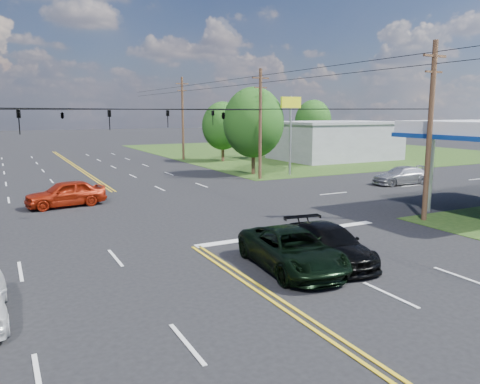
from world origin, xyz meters
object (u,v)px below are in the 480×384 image
pole_se (430,130)px  pole_right_far (183,118)px  tree_far_r (313,121)px  suv_black (329,244)px  tree_right_b (223,126)px  pickup_dkgreen (292,250)px  pole_ne (260,123)px  retail_ne (334,142)px  tree_right_a (254,123)px

pole_se → pole_right_far: pole_right_far is taller
pole_se → pole_right_far: bearing=90.0°
tree_far_r → suv_black: size_ratio=1.54×
pole_right_far → tree_right_b: size_ratio=1.41×
pickup_dkgreen → pole_right_far: bearing=80.4°
pole_se → pole_ne: same height
tree_right_b → pickup_dkgreen: (-14.39, -36.39, -3.46)m
retail_ne → pole_se: size_ratio=1.47×
pole_right_far → tree_right_a: pole_right_far is taller
pole_ne → tree_far_r: (21.00, 21.00, -0.37)m
tree_right_a → pole_right_far: bearing=93.6°
retail_ne → tree_right_b: 14.22m
pole_right_far → tree_right_a: 16.03m
pole_se → pole_ne: 18.00m
tree_right_a → tree_right_b: tree_right_a is taller
pole_right_far → tree_far_r: bearing=5.4°
retail_ne → pickup_dkgreen: bearing=-130.7°
suv_black → pickup_dkgreen: bearing=-170.6°
suv_black → pole_right_far: bearing=84.6°
pickup_dkgreen → suv_black: pickup_dkgreen is taller
retail_ne → pole_se: pole_se is taller
pole_right_far → pickup_dkgreen: 42.07m
pole_right_far → tree_far_r: 21.10m
retail_ne → pole_ne: size_ratio=1.47×
pole_se → pickup_dkgreen: bearing=-162.7°
pickup_dkgreen → pole_ne: bearing=68.5°
tree_right_a → pole_ne: bearing=-108.4°
pole_se → suv_black: pole_se is taller
suv_black → tree_right_a: bearing=74.7°
retail_ne → tree_right_b: bearing=163.5°
retail_ne → tree_right_a: 18.09m
pickup_dkgreen → retail_ne: bearing=54.8°
retail_ne → suv_black: (-26.08, -32.32, -1.48)m
pole_right_far → pickup_dkgreen: size_ratio=1.84×
retail_ne → tree_right_a: bearing=-153.4°
tree_right_b → suv_black: (-12.58, -36.32, -3.50)m
pole_right_far → tree_far_r: size_ratio=1.31×
pole_ne → pickup_dkgreen: size_ratio=1.75×
pole_se → tree_right_a: bearing=87.3°
pole_ne → tree_right_a: pole_ne is taller
pole_se → pickup_dkgreen: size_ratio=1.75×
pole_se → tree_right_a: size_ratio=1.16×
retail_ne → suv_black: bearing=-128.9°
pole_ne → suv_black: pole_ne is taller
tree_right_a → suv_black: size_ratio=1.65×
pole_right_far → suv_black: 41.57m
retail_ne → pickup_dkgreen: retail_ne is taller
pole_se → pole_right_far: 37.00m
retail_ne → suv_black: retail_ne is taller
tree_far_r → suv_black: tree_far_r is taller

